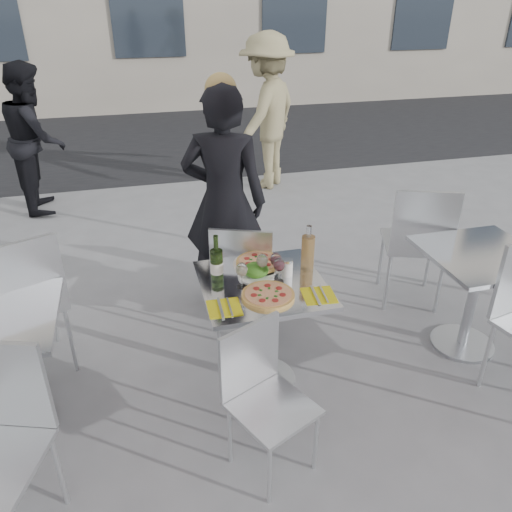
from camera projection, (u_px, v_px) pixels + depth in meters
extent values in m
plane|color=slate|center=(262.00, 380.00, 3.28)|extent=(80.00, 80.00, 0.00)
cube|color=black|center=(166.00, 136.00, 8.83)|extent=(24.00, 5.00, 0.00)
cylinder|color=#B7BABF|center=(262.00, 379.00, 3.27)|extent=(0.44, 0.44, 0.02)
cylinder|color=#B7BABF|center=(262.00, 335.00, 3.10)|extent=(0.07, 0.07, 0.72)
cube|color=silver|center=(262.00, 285.00, 2.93)|extent=(0.72, 0.72, 0.03)
cylinder|color=#B7BABF|center=(16.00, 423.00, 2.94)|extent=(0.44, 0.44, 0.02)
cylinder|color=#B7BABF|center=(2.00, 376.00, 2.77)|extent=(0.07, 0.07, 0.72)
cylinder|color=#B7BABF|center=(462.00, 343.00, 3.61)|extent=(0.44, 0.44, 0.02)
cylinder|color=#B7BABF|center=(472.00, 302.00, 3.44)|extent=(0.07, 0.07, 0.72)
cube|color=silver|center=(483.00, 255.00, 3.27)|extent=(0.72, 0.72, 0.03)
cylinder|color=silver|center=(272.00, 292.00, 3.82)|extent=(0.02, 0.02, 0.44)
cylinder|color=silver|center=(227.00, 289.00, 3.86)|extent=(0.02, 0.02, 0.44)
cylinder|color=silver|center=(267.00, 319.00, 3.51)|extent=(0.02, 0.02, 0.44)
cylinder|color=silver|center=(218.00, 315.00, 3.55)|extent=(0.02, 0.02, 0.44)
cube|color=silver|center=(246.00, 276.00, 3.58)|extent=(0.54, 0.54, 0.02)
cube|color=silver|center=(241.00, 261.00, 3.28)|extent=(0.39, 0.18, 0.44)
cylinder|color=silver|center=(269.00, 475.00, 2.40)|extent=(0.02, 0.02, 0.40)
cylinder|color=silver|center=(316.00, 442.00, 2.58)|extent=(0.02, 0.02, 0.40)
cylinder|color=silver|center=(230.00, 435.00, 2.62)|extent=(0.02, 0.02, 0.40)
cylinder|color=silver|center=(275.00, 407.00, 2.80)|extent=(0.02, 0.02, 0.40)
cube|color=silver|center=(273.00, 409.00, 2.50)|extent=(0.49, 0.49, 0.02)
cube|color=silver|center=(250.00, 357.00, 2.53)|extent=(0.35, 0.18, 0.40)
cylinder|color=silver|center=(52.00, 312.00, 3.53)|extent=(0.03, 0.03, 0.50)
cylinder|color=silver|center=(71.00, 340.00, 3.25)|extent=(0.03, 0.03, 0.50)
cylinder|color=silver|center=(6.00, 365.00, 3.04)|extent=(0.03, 0.03, 0.50)
cube|color=silver|center=(22.00, 303.00, 3.16)|extent=(0.61, 0.61, 0.03)
cube|color=silver|center=(23.00, 282.00, 2.87)|extent=(0.44, 0.21, 0.50)
cylinder|color=silver|center=(59.00, 470.00, 2.38)|extent=(0.03, 0.03, 0.47)
cube|color=silver|center=(0.00, 384.00, 2.19)|extent=(0.42, 0.17, 0.47)
cylinder|color=silver|center=(429.00, 261.00, 4.21)|extent=(0.03, 0.03, 0.50)
cylinder|color=silver|center=(381.00, 259.00, 4.25)|extent=(0.03, 0.03, 0.50)
cylinder|color=silver|center=(439.00, 285.00, 3.86)|extent=(0.03, 0.03, 0.50)
cylinder|color=silver|center=(387.00, 283.00, 3.90)|extent=(0.03, 0.03, 0.50)
cube|color=silver|center=(413.00, 243.00, 3.93)|extent=(0.60, 0.60, 0.03)
cube|color=silver|center=(425.00, 224.00, 3.60)|extent=(0.45, 0.19, 0.50)
cylinder|color=silver|center=(486.00, 356.00, 3.12)|extent=(0.03, 0.03, 0.49)
imported|color=black|center=(224.00, 202.00, 3.73)|extent=(0.74, 0.62, 1.74)
imported|color=black|center=(35.00, 138.00, 5.55)|extent=(0.67, 0.84, 1.64)
imported|color=#92875E|center=(267.00, 113.00, 6.17)|extent=(1.32, 1.37, 1.87)
cylinder|color=tan|center=(268.00, 295.00, 2.79)|extent=(0.30, 0.30, 0.02)
cylinder|color=beige|center=(268.00, 294.00, 2.78)|extent=(0.26, 0.26, 0.00)
cylinder|color=white|center=(259.00, 264.00, 3.11)|extent=(0.32, 0.32, 0.01)
cylinder|color=tan|center=(259.00, 262.00, 3.10)|extent=(0.28, 0.28, 0.02)
cylinder|color=beige|center=(259.00, 261.00, 3.10)|extent=(0.25, 0.25, 0.00)
cylinder|color=white|center=(256.00, 276.00, 2.99)|extent=(0.22, 0.22, 0.01)
ellipsoid|color=#215E17|center=(256.00, 270.00, 2.97)|extent=(0.15, 0.15, 0.08)
sphere|color=#B21914|center=(262.00, 266.00, 2.99)|extent=(0.03, 0.03, 0.03)
cylinder|color=#304B1C|center=(217.00, 266.00, 2.90)|extent=(0.07, 0.07, 0.20)
cone|color=#304B1C|center=(216.00, 251.00, 2.85)|extent=(0.07, 0.07, 0.03)
cylinder|color=#304B1C|center=(216.00, 244.00, 2.83)|extent=(0.03, 0.03, 0.10)
cylinder|color=silver|center=(217.00, 267.00, 2.90)|extent=(0.07, 0.07, 0.07)
cylinder|color=tan|center=(308.00, 253.00, 3.02)|extent=(0.08, 0.08, 0.22)
cylinder|color=white|center=(309.00, 232.00, 2.96)|extent=(0.03, 0.03, 0.08)
cylinder|color=white|center=(287.00, 269.00, 2.98)|extent=(0.06, 0.06, 0.09)
cylinder|color=silver|center=(288.00, 261.00, 2.96)|extent=(0.06, 0.06, 0.02)
cylinder|color=white|center=(242.00, 286.00, 2.88)|extent=(0.06, 0.06, 0.00)
cylinder|color=white|center=(242.00, 280.00, 2.86)|extent=(0.01, 0.01, 0.09)
ellipsoid|color=white|center=(242.00, 270.00, 2.83)|extent=(0.07, 0.07, 0.08)
ellipsoid|color=beige|center=(242.00, 271.00, 2.84)|extent=(0.05, 0.05, 0.05)
cylinder|color=white|center=(262.00, 277.00, 2.98)|extent=(0.06, 0.06, 0.00)
cylinder|color=white|center=(262.00, 271.00, 2.96)|extent=(0.01, 0.01, 0.09)
ellipsoid|color=white|center=(262.00, 261.00, 2.92)|extent=(0.07, 0.07, 0.08)
ellipsoid|color=beige|center=(262.00, 262.00, 2.93)|extent=(0.05, 0.05, 0.05)
cylinder|color=white|center=(279.00, 281.00, 2.93)|extent=(0.06, 0.06, 0.00)
cylinder|color=white|center=(279.00, 275.00, 2.91)|extent=(0.01, 0.01, 0.09)
ellipsoid|color=white|center=(279.00, 265.00, 2.88)|extent=(0.07, 0.07, 0.08)
ellipsoid|color=#470A13|center=(279.00, 266.00, 2.89)|extent=(0.05, 0.05, 0.05)
cylinder|color=white|center=(276.00, 276.00, 2.99)|extent=(0.06, 0.06, 0.00)
cylinder|color=white|center=(276.00, 270.00, 2.97)|extent=(0.01, 0.01, 0.09)
ellipsoid|color=white|center=(276.00, 259.00, 2.94)|extent=(0.07, 0.07, 0.08)
ellipsoid|color=#470A13|center=(276.00, 261.00, 2.94)|extent=(0.05, 0.05, 0.05)
cube|color=#CFC812|center=(224.00, 308.00, 2.69)|extent=(0.19, 0.19, 0.00)
cube|color=#B7BABF|center=(221.00, 308.00, 2.68)|extent=(0.02, 0.20, 0.00)
cube|color=#B7BABF|center=(230.00, 306.00, 2.69)|extent=(0.02, 0.18, 0.00)
cube|color=#CFC812|center=(319.00, 295.00, 2.80)|extent=(0.20, 0.20, 0.00)
cube|color=#B7BABF|center=(315.00, 295.00, 2.79)|extent=(0.04, 0.20, 0.00)
cube|color=#B7BABF|center=(324.00, 294.00, 2.81)|extent=(0.03, 0.18, 0.00)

